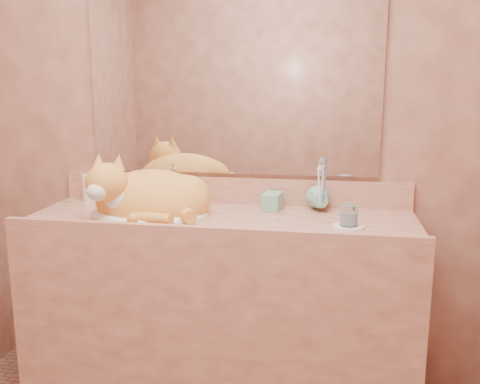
% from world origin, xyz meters
% --- Properties ---
extents(wall_back, '(2.40, 0.02, 2.50)m').
position_xyz_m(wall_back, '(0.00, 1.00, 1.25)').
color(wall_back, brown).
rests_on(wall_back, ground).
extents(vanity_counter, '(1.60, 0.55, 0.85)m').
position_xyz_m(vanity_counter, '(0.00, 0.72, 0.42)').
color(vanity_counter, '#955643').
rests_on(vanity_counter, floor).
extents(mirror, '(1.30, 0.02, 0.80)m').
position_xyz_m(mirror, '(0.00, 0.99, 1.39)').
color(mirror, white).
rests_on(mirror, wall_back).
extents(sink_basin, '(0.55, 0.49, 0.15)m').
position_xyz_m(sink_basin, '(-0.30, 0.70, 0.92)').
color(sink_basin, white).
rests_on(sink_basin, vanity_counter).
extents(faucet, '(0.05, 0.11, 0.15)m').
position_xyz_m(faucet, '(-0.30, 0.89, 0.93)').
color(faucet, white).
rests_on(faucet, vanity_counter).
extents(cat, '(0.50, 0.41, 0.27)m').
position_xyz_m(cat, '(-0.31, 0.70, 0.94)').
color(cat, orange).
rests_on(cat, sink_basin).
extents(soap_dispenser, '(0.08, 0.08, 0.16)m').
position_xyz_m(soap_dispenser, '(0.19, 0.84, 0.93)').
color(soap_dispenser, '#71B598').
rests_on(soap_dispenser, vanity_counter).
extents(toothbrush_cup, '(0.12, 0.12, 0.10)m').
position_xyz_m(toothbrush_cup, '(0.41, 0.86, 0.90)').
color(toothbrush_cup, '#71B598').
rests_on(toothbrush_cup, vanity_counter).
extents(toothbrushes, '(0.03, 0.03, 0.21)m').
position_xyz_m(toothbrushes, '(0.41, 0.86, 0.97)').
color(toothbrushes, white).
rests_on(toothbrushes, toothbrush_cup).
extents(saucer, '(0.12, 0.12, 0.01)m').
position_xyz_m(saucer, '(0.52, 0.65, 0.85)').
color(saucer, white).
rests_on(saucer, vanity_counter).
extents(water_glass, '(0.07, 0.07, 0.08)m').
position_xyz_m(water_glass, '(0.52, 0.65, 0.90)').
color(water_glass, silver).
rests_on(water_glass, saucer).
extents(lotion_bottle, '(0.05, 0.05, 0.13)m').
position_xyz_m(lotion_bottle, '(-0.67, 0.91, 0.91)').
color(lotion_bottle, white).
rests_on(lotion_bottle, vanity_counter).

